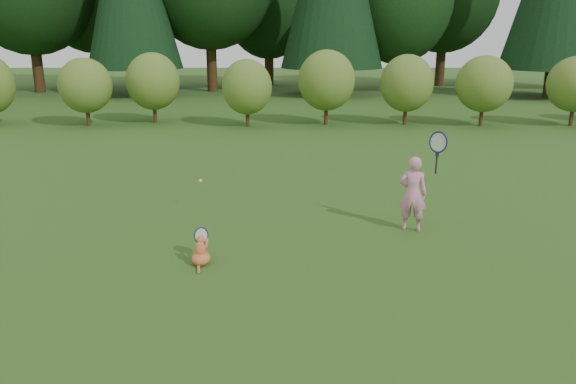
{
  "coord_description": "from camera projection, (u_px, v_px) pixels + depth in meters",
  "views": [
    {
      "loc": [
        0.16,
        -8.34,
        3.27
      ],
      "look_at": [
        0.2,
        0.8,
        0.7
      ],
      "focal_mm": 35.0,
      "sensor_mm": 36.0,
      "label": 1
    }
  ],
  "objects": [
    {
      "name": "shrub_row",
      "position": [
        281.0,
        86.0,
        21.05
      ],
      "size": [
        28.0,
        3.0,
        2.8
      ],
      "primitive_type": null,
      "color": "#4E6E22",
      "rests_on": "ground"
    },
    {
      "name": "cat",
      "position": [
        201.0,
        249.0,
        8.23
      ],
      "size": [
        0.41,
        0.63,
        0.62
      ],
      "rotation": [
        0.0,
        0.0,
        -0.26
      ],
      "color": "#B85323",
      "rests_on": "ground"
    },
    {
      "name": "child",
      "position": [
        414.0,
        192.0,
        9.55
      ],
      "size": [
        0.74,
        0.49,
        1.96
      ],
      "rotation": [
        0.0,
        0.0,
        2.88
      ],
      "color": "pink",
      "rests_on": "ground"
    },
    {
      "name": "ground",
      "position": [
        276.0,
        248.0,
        8.92
      ],
      "size": [
        100.0,
        100.0,
        0.0
      ],
      "primitive_type": "plane",
      "color": "#284914",
      "rests_on": "ground"
    },
    {
      "name": "tennis_ball",
      "position": [
        200.0,
        181.0,
        10.72
      ],
      "size": [
        0.07,
        0.07,
        0.07
      ],
      "color": "#CBDB19",
      "rests_on": "ground"
    }
  ]
}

